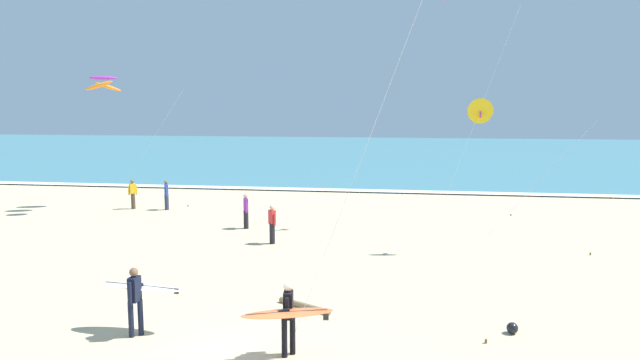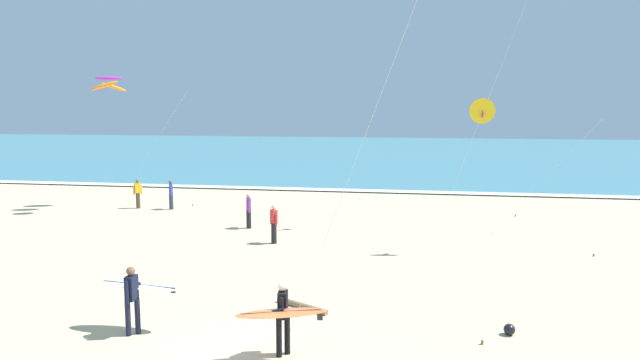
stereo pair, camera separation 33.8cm
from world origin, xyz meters
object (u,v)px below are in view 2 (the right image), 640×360
Objects in this scene: bystander_blue_top at (171,194)px; bystander_yellow_top at (138,193)px; kite_arc_violet_far at (109,84)px; beach_ball at (509,329)px; bystander_purple_top at (249,211)px; bystander_red_top at (274,224)px; kite_delta_golden_mid at (483,112)px; driftwood_log at (302,306)px; surfer_trailing at (135,291)px; surfer_lead at (282,313)px.

bystander_blue_top is 1.00× the size of bystander_yellow_top.
kite_arc_violet_far is 24.02m from beach_ball.
bystander_red_top is at bearing -54.64° from bystander_purple_top.
kite_delta_golden_mid reaches higher than bystander_red_top.
driftwood_log is (12.96, -13.18, -6.59)m from kite_arc_violet_far.
beach_ball is at bearing -43.35° from bystander_blue_top.
driftwood_log is at bearing -70.01° from bystander_red_top.
surfer_trailing is at bearing -135.03° from kite_delta_golden_mid.
beach_ball is at bearing 22.64° from surfer_lead.
bystander_yellow_top is (-8.00, 15.62, -0.23)m from surfer_trailing.
surfer_trailing is at bearing -148.90° from driftwood_log.
kite_arc_violet_far is at bearing 120.94° from surfer_trailing.
driftwood_log is at bearing -65.46° from bystander_purple_top.
kite_delta_golden_mid is at bearing -18.82° from kite_arc_violet_far.
kite_delta_golden_mid is at bearing 51.77° from driftwood_log.
driftwood_log is at bearing -128.23° from kite_delta_golden_mid.
bystander_blue_top is at bearing 136.65° from beach_ball.
kite_delta_golden_mid is 17.18m from bystander_blue_top.
surfer_trailing is 7.68× the size of beach_ball.
kite_delta_golden_mid reaches higher than surfer_trailing.
beach_ball is (9.70, -10.49, -0.67)m from bystander_purple_top.
bystander_yellow_top is (-11.89, 16.47, -0.23)m from surfer_lead.
bystander_blue_top is at bearing 126.27° from driftwood_log.
bystander_red_top is (1.17, 9.24, -0.23)m from surfer_trailing.
driftwood_log is (-0.17, 3.09, -0.96)m from surfer_lead.
driftwood_log is at bearing -53.73° from bystander_blue_top.
bystander_yellow_top is at bearing 125.84° from surfer_lead.
surfer_lead is at bearing -70.27° from bystander_purple_top.
beach_ball is at bearing -37.63° from kite_arc_violet_far.
surfer_trailing reaches higher than bystander_purple_top.
bystander_purple_top is (8.60, -3.62, -5.86)m from kite_arc_violet_far.
driftwood_log is at bearing 31.10° from surfer_trailing.
kite_delta_golden_mid is 9.17m from bystander_red_top.
surfer_trailing is at bearing -68.66° from bystander_blue_top.
bystander_yellow_top is at bearing 145.18° from bystander_red_top.
kite_delta_golden_mid is at bearing -0.64° from bystander_red_top.
beach_ball is (17.06, -14.31, -0.67)m from bystander_yellow_top.
beach_ball is at bearing -47.23° from bystander_purple_top.
bystander_purple_top is at bearing 109.73° from surfer_lead.
surfer_lead reaches higher than bystander_red_top.
bystander_red_top is (10.42, -6.18, -5.86)m from kite_arc_violet_far.
bystander_yellow_top is at bearing 159.34° from kite_delta_golden_mid.
bystander_blue_top is at bearing 138.72° from bystander_red_top.
driftwood_log is at bearing -45.47° from kite_arc_violet_far.
surfer_lead is at bearing -54.16° from bystander_yellow_top.
kite_arc_violet_far is 19.62m from driftwood_log.
bystander_red_top is 11.18m from bystander_yellow_top.
surfer_lead is 3.98m from surfer_trailing.
kite_arc_violet_far reaches higher than surfer_trailing.
beach_ball is at bearing -9.94° from driftwood_log.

